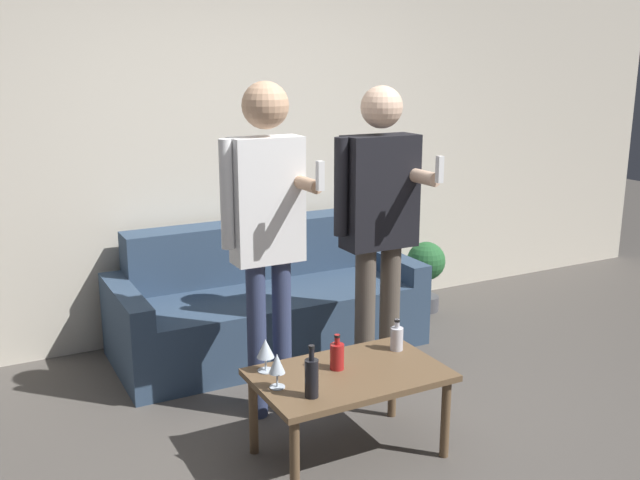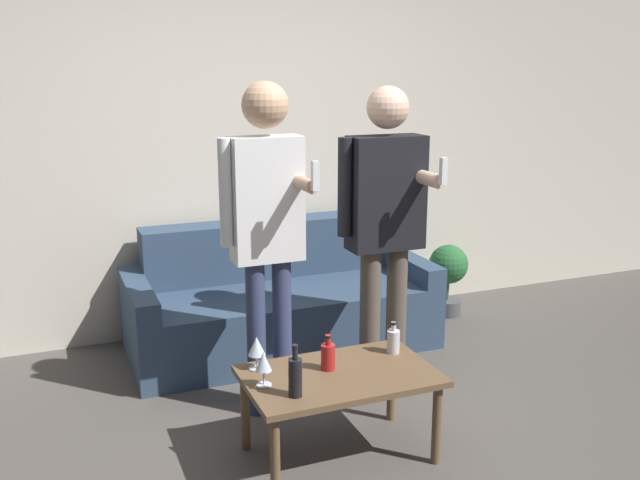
{
  "view_description": "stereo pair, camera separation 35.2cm",
  "coord_description": "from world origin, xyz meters",
  "px_view_note": "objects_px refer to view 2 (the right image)",
  "views": [
    {
      "loc": [
        -1.64,
        -2.46,
        1.84
      ],
      "look_at": [
        0.01,
        0.68,
        0.95
      ],
      "focal_mm": 40.0,
      "sensor_mm": 36.0,
      "label": 1
    },
    {
      "loc": [
        -1.32,
        -2.61,
        1.84
      ],
      "look_at": [
        0.01,
        0.68,
        0.95
      ],
      "focal_mm": 40.0,
      "sensor_mm": 36.0,
      "label": 2
    }
  ],
  "objects_px": {
    "person_standing_right": "(385,215)",
    "coffee_table": "(339,383)",
    "bottle_orange": "(328,356)",
    "couch": "(279,303)",
    "person_standing_left": "(267,218)"
  },
  "relations": [
    {
      "from": "coffee_table",
      "to": "bottle_orange",
      "type": "height_order",
      "value": "bottle_orange"
    },
    {
      "from": "person_standing_left",
      "to": "person_standing_right",
      "type": "height_order",
      "value": "person_standing_left"
    },
    {
      "from": "person_standing_right",
      "to": "coffee_table",
      "type": "bearing_deg",
      "value": -131.32
    },
    {
      "from": "couch",
      "to": "person_standing_left",
      "type": "bearing_deg",
      "value": -112.01
    },
    {
      "from": "bottle_orange",
      "to": "person_standing_left",
      "type": "distance_m",
      "value": 0.77
    },
    {
      "from": "person_standing_right",
      "to": "person_standing_left",
      "type": "bearing_deg",
      "value": -176.48
    },
    {
      "from": "couch",
      "to": "coffee_table",
      "type": "relative_size",
      "value": 2.2
    },
    {
      "from": "person_standing_left",
      "to": "couch",
      "type": "bearing_deg",
      "value": 67.99
    },
    {
      "from": "person_standing_right",
      "to": "bottle_orange",
      "type": "bearing_deg",
      "value": -136.05
    },
    {
      "from": "couch",
      "to": "person_standing_left",
      "type": "xyz_separation_m",
      "value": [
        -0.35,
        -0.87,
        0.78
      ]
    },
    {
      "from": "person_standing_left",
      "to": "bottle_orange",
      "type": "bearing_deg",
      "value": -75.21
    },
    {
      "from": "couch",
      "to": "bottle_orange",
      "type": "height_order",
      "value": "couch"
    },
    {
      "from": "coffee_table",
      "to": "bottle_orange",
      "type": "xyz_separation_m",
      "value": [
        -0.03,
        0.06,
        0.12
      ]
    },
    {
      "from": "person_standing_left",
      "to": "person_standing_right",
      "type": "xyz_separation_m",
      "value": [
        0.69,
        0.04,
        -0.05
      ]
    },
    {
      "from": "coffee_table",
      "to": "person_standing_right",
      "type": "bearing_deg",
      "value": 48.68
    }
  ]
}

